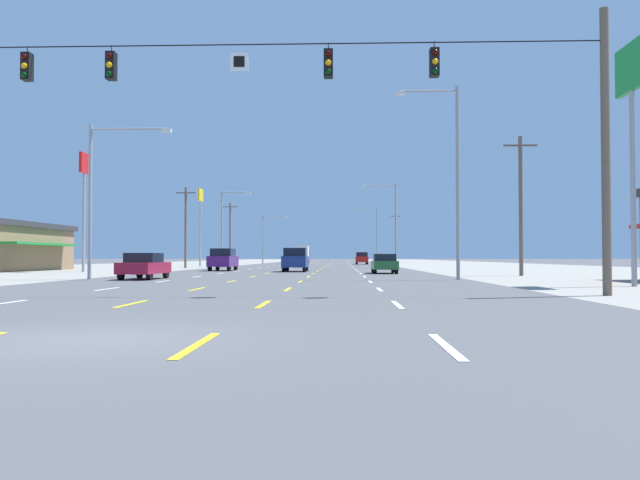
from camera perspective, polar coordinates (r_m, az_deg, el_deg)
name	(u,v)px	position (r m, az deg, el deg)	size (l,w,h in m)	color
ground_plane	(310,267)	(75.39, -0.95, -2.49)	(572.00, 572.00, 0.00)	#4C4C4F
lot_apron_left	(108,267)	(80.52, -18.84, -2.34)	(28.00, 440.00, 0.01)	gray
lot_apron_right	(516,267)	(78.16, 17.51, -2.38)	(28.00, 440.00, 0.01)	gray
lane_markings	(320,264)	(113.85, 0.03, -2.17)	(10.64, 227.60, 0.01)	white
signal_span_wire	(226,129)	(21.04, -8.64, 9.98)	(24.94, 0.53, 9.33)	brown
sedan_far_left_nearest	(144,266)	(36.01, -15.77, -2.27)	(1.80, 4.50, 1.46)	maroon
sedan_far_right_near	(384,263)	(46.98, 5.90, -2.14)	(1.80, 4.50, 1.46)	#235B2D
suv_center_turn_mid	(296,259)	(52.39, -2.25, -1.79)	(1.98, 4.90, 1.98)	navy
suv_far_left_midfar	(223,259)	(56.40, -8.86, -1.75)	(1.98, 4.90, 1.98)	#4C196B
suv_far_right_far	(362,258)	(101.95, 3.84, -1.66)	(1.98, 4.90, 1.98)	red
box_truck_inner_left_farther	(302,254)	(114.53, -1.65, -1.25)	(2.40, 7.20, 3.23)	#4C196B
suv_far_left_farthest	(288,258)	(125.64, -2.90, -1.64)	(1.98, 4.90, 1.98)	#B28C33
pole_sign_left_row_1	(84,186)	(54.87, -20.77, 4.67)	(0.24, 1.61, 9.78)	gray
pole_sign_left_row_2	(200,207)	(83.07, -10.89, 2.97)	(0.24, 2.31, 10.15)	gray
pole_sign_right_row_0	(632,95)	(30.09, 26.63, 11.73)	(0.24, 2.66, 10.31)	gray
streetlight_left_row_0	(100,187)	(36.78, -19.49, 4.56)	(4.63, 0.26, 8.60)	gray
streetlight_right_row_0	(452,170)	(34.90, 12.00, 6.30)	(3.48, 0.26, 10.58)	gray
streetlight_left_row_1	(225,223)	(73.64, -8.72, 1.55)	(3.46, 0.26, 9.05)	gray
streetlight_right_row_1	(392,219)	(72.64, 6.63, 1.94)	(4.15, 0.26, 9.75)	gray
streetlight_left_row_2	(266,235)	(111.36, -4.99, 0.47)	(4.51, 0.26, 8.69)	gray
streetlight_right_row_2	(375,231)	(110.74, 5.05, 0.81)	(3.74, 0.26, 10.09)	gray
utility_pole_right_row_0	(521,203)	(43.08, 17.89, 3.24)	(2.20, 0.26, 9.19)	brown
utility_pole_left_row_1	(186,226)	(70.44, -12.19, 1.27)	(2.20, 0.26, 8.94)	brown
utility_pole_left_row_2	(230,233)	(96.02, -8.23, 0.67)	(2.20, 0.26, 9.48)	brown
utility_pole_right_row_3	(396,237)	(129.83, 6.93, 0.27)	(2.20, 0.26, 10.24)	brown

